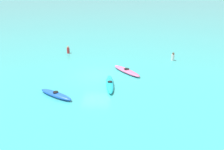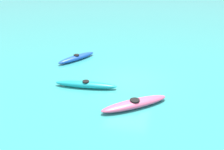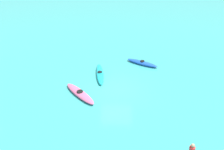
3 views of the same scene
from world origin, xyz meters
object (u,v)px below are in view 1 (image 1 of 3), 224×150
kayak_cyan (110,84)px  person_by_kayaks (68,50)px  kayak_pink (127,71)px  kayak_blue (56,94)px  person_near_shore (173,57)px

kayak_cyan → person_by_kayaks: size_ratio=3.90×
kayak_cyan → kayak_pink: (-2.94, 1.28, 0.00)m
kayak_blue → person_near_shore: size_ratio=3.25×
kayak_blue → person_near_shore: bearing=132.1°
person_by_kayaks → person_near_shore: bearing=81.3°
kayak_pink → kayak_blue: size_ratio=1.08×
kayak_pink → kayak_blue: 7.05m
kayak_cyan → person_by_kayaks: bearing=-146.5°
kayak_pink → person_near_shore: size_ratio=3.50×
person_by_kayaks → kayak_pink: bearing=50.9°
kayak_cyan → kayak_blue: (2.08, -3.68, 0.00)m
kayak_cyan → kayak_pink: same height
kayak_pink → person_near_shore: (-3.86, 4.86, 0.22)m
kayak_blue → kayak_cyan: bearing=119.4°
person_near_shore → person_by_kayaks: (-1.82, -11.84, 0.00)m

